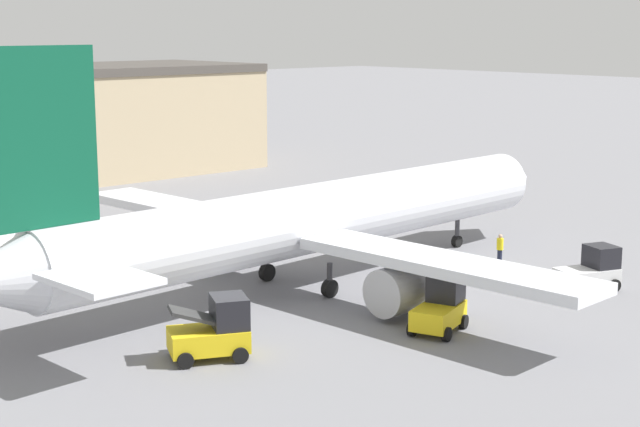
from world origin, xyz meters
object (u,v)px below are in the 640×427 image
at_px(baggage_tug, 441,306).
at_px(belt_loader_truck, 215,330).
at_px(airplane, 305,221).
at_px(ground_crew_worker, 500,248).
at_px(pushback_tug, 592,270).

xyz_separation_m(baggage_tug, belt_loader_truck, (-9.40, 3.71, 0.06)).
xyz_separation_m(airplane, ground_crew_worker, (11.26, -3.64, -2.53)).
distance_m(belt_loader_truck, pushback_tug, 20.68).
relative_size(airplane, pushback_tug, 11.58).
bearing_deg(pushback_tug, belt_loader_truck, -171.65).
xyz_separation_m(baggage_tug, pushback_tug, (10.82, -0.61, -0.09)).
relative_size(baggage_tug, belt_loader_truck, 0.91).
xyz_separation_m(ground_crew_worker, pushback_tug, (-0.90, -6.41, 0.10)).
xyz_separation_m(ground_crew_worker, belt_loader_truck, (-21.12, -2.09, 0.25)).
relative_size(ground_crew_worker, belt_loader_truck, 0.47).
distance_m(airplane, baggage_tug, 9.73).
height_order(ground_crew_worker, pushback_tug, pushback_tug).
relative_size(airplane, baggage_tug, 12.03).
relative_size(airplane, belt_loader_truck, 10.92).
distance_m(airplane, belt_loader_truck, 11.63).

